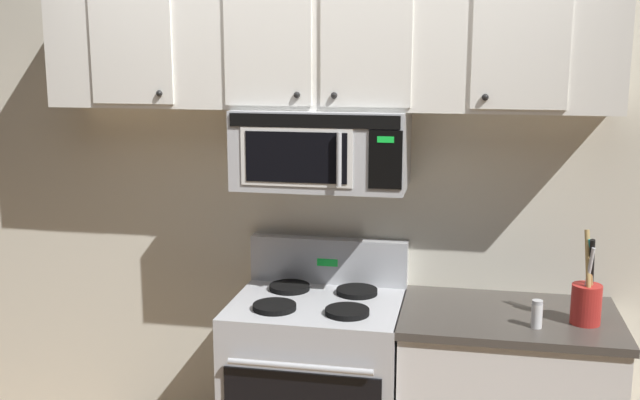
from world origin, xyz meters
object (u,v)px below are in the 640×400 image
stove_range (317,391)px  utensil_crock_red (587,299)px  over_range_microwave (322,148)px  salt_shaker (537,314)px

stove_range → utensil_crock_red: utensil_crock_red is taller
stove_range → utensil_crock_red: size_ratio=2.84×
stove_range → over_range_microwave: 1.11m
salt_shaker → stove_range: bearing=170.9°
over_range_microwave → salt_shaker: bearing=-15.8°
stove_range → salt_shaker: stove_range is taller
stove_range → over_range_microwave: (-0.00, 0.12, 1.11)m
stove_range → salt_shaker: 1.07m
over_range_microwave → utensil_crock_red: over_range_microwave is taller
stove_range → utensil_crock_red: 1.26m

